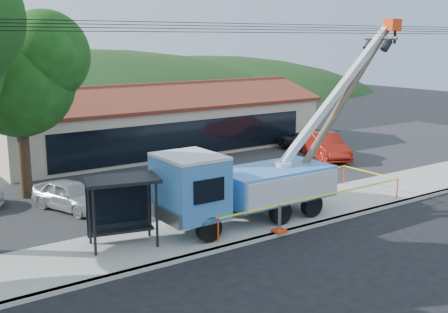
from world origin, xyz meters
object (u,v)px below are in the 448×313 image
at_px(car_silver, 72,212).
at_px(leaning_pole, 340,106).
at_px(utility_truck, 243,182).
at_px(car_dark, 309,152).
at_px(car_red, 324,160).
at_px(bus_shelter, 121,195).

bearing_deg(car_silver, leaning_pole, -49.20).
relative_size(utility_truck, car_dark, 2.93).
xyz_separation_m(utility_truck, car_red, (11.91, 7.22, -1.83)).
height_order(leaning_pole, car_dark, leaning_pole).
bearing_deg(car_dark, utility_truck, -153.34).
bearing_deg(car_dark, car_silver, -178.42).
bearing_deg(car_dark, bus_shelter, -163.37).
xyz_separation_m(utility_truck, bus_shelter, (-5.19, 0.52, 0.19)).
bearing_deg(car_dark, leaning_pole, -137.73).
distance_m(bus_shelter, car_red, 18.48).
xyz_separation_m(car_silver, car_dark, (18.08, 3.71, 0.00)).
height_order(utility_truck, car_red, utility_truck).
height_order(leaning_pole, car_red, leaning_pole).
bearing_deg(bus_shelter, leaning_pole, 10.88).
bearing_deg(leaning_pole, car_dark, 52.28).
xyz_separation_m(utility_truck, leaning_pole, (5.45, -0.01, 2.77)).
bearing_deg(car_red, car_dark, 90.16).
bearing_deg(car_dark, car_red, -122.21).
bearing_deg(leaning_pole, bus_shelter, 177.11).
xyz_separation_m(car_red, car_dark, (0.96, 2.36, 0.00)).
bearing_deg(leaning_pole, utility_truck, 179.87).
relative_size(utility_truck, bus_shelter, 4.30).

